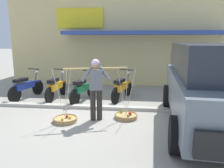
{
  "coord_description": "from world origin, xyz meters",
  "views": [
    {
      "loc": [
        1.17,
        -5.91,
        2.2
      ],
      "look_at": [
        0.46,
        0.6,
        0.85
      ],
      "focal_mm": 34.57,
      "sensor_mm": 36.0,
      "label": 1
    }
  ],
  "objects_px": {
    "fruit_basket_left_side": "(126,116)",
    "parked_truck": "(212,84)",
    "motorcycle_third_in_row": "(83,89)",
    "fruit_vendor": "(96,86)",
    "motorcycle_nearest_shop": "(26,87)",
    "motorcycle_end_of_row": "(122,88)",
    "fruit_basket_right_side": "(65,119)",
    "motorcycle_second_in_row": "(56,87)"
  },
  "relations": [
    {
      "from": "fruit_vendor",
      "to": "motorcycle_second_in_row",
      "type": "height_order",
      "value": "fruit_vendor"
    },
    {
      "from": "motorcycle_end_of_row",
      "to": "parked_truck",
      "type": "relative_size",
      "value": 0.35
    },
    {
      "from": "fruit_basket_left_side",
      "to": "parked_truck",
      "type": "bearing_deg",
      "value": -11.15
    },
    {
      "from": "fruit_vendor",
      "to": "fruit_basket_left_side",
      "type": "xyz_separation_m",
      "value": [
        0.82,
        0.23,
        -0.9
      ]
    },
    {
      "from": "fruit_basket_left_side",
      "to": "fruit_basket_right_side",
      "type": "relative_size",
      "value": 1.0
    },
    {
      "from": "fruit_basket_left_side",
      "to": "fruit_basket_right_side",
      "type": "bearing_deg",
      "value": -164.59
    },
    {
      "from": "fruit_basket_left_side",
      "to": "motorcycle_third_in_row",
      "type": "relative_size",
      "value": 0.82
    },
    {
      "from": "fruit_basket_right_side",
      "to": "fruit_basket_left_side",
      "type": "bearing_deg",
      "value": 15.41
    },
    {
      "from": "fruit_vendor",
      "to": "motorcycle_second_in_row",
      "type": "xyz_separation_m",
      "value": [
        -1.87,
        1.96,
        -0.52
      ]
    },
    {
      "from": "motorcycle_nearest_shop",
      "to": "fruit_basket_right_side",
      "type": "bearing_deg",
      "value": -43.99
    },
    {
      "from": "motorcycle_third_in_row",
      "to": "parked_truck",
      "type": "bearing_deg",
      "value": -27.65
    },
    {
      "from": "fruit_basket_left_side",
      "to": "motorcycle_end_of_row",
      "type": "relative_size",
      "value": 0.83
    },
    {
      "from": "fruit_basket_left_side",
      "to": "motorcycle_second_in_row",
      "type": "bearing_deg",
      "value": 147.22
    },
    {
      "from": "fruit_basket_right_side",
      "to": "parked_truck",
      "type": "relative_size",
      "value": 0.29
    },
    {
      "from": "motorcycle_third_in_row",
      "to": "fruit_basket_right_side",
      "type": "bearing_deg",
      "value": -90.63
    },
    {
      "from": "motorcycle_second_in_row",
      "to": "parked_truck",
      "type": "height_order",
      "value": "parked_truck"
    },
    {
      "from": "motorcycle_second_in_row",
      "to": "fruit_basket_left_side",
      "type": "bearing_deg",
      "value": -32.78
    },
    {
      "from": "motorcycle_third_in_row",
      "to": "fruit_vendor",
      "type": "bearing_deg",
      "value": -65.77
    },
    {
      "from": "fruit_vendor",
      "to": "motorcycle_third_in_row",
      "type": "xyz_separation_m",
      "value": [
        -0.8,
        1.77,
        -0.52
      ]
    },
    {
      "from": "fruit_vendor",
      "to": "motorcycle_end_of_row",
      "type": "distance_m",
      "value": 2.28
    },
    {
      "from": "fruit_basket_left_side",
      "to": "fruit_basket_right_side",
      "type": "distance_m",
      "value": 1.7
    },
    {
      "from": "motorcycle_nearest_shop",
      "to": "motorcycle_end_of_row",
      "type": "distance_m",
      "value": 3.63
    },
    {
      "from": "fruit_vendor",
      "to": "fruit_basket_left_side",
      "type": "bearing_deg",
      "value": 15.34
    },
    {
      "from": "motorcycle_nearest_shop",
      "to": "motorcycle_second_in_row",
      "type": "xyz_separation_m",
      "value": [
        1.17,
        0.03,
        0.0
      ]
    },
    {
      "from": "motorcycle_nearest_shop",
      "to": "motorcycle_third_in_row",
      "type": "distance_m",
      "value": 2.26
    },
    {
      "from": "motorcycle_end_of_row",
      "to": "motorcycle_nearest_shop",
      "type": "bearing_deg",
      "value": -176.65
    },
    {
      "from": "motorcycle_second_in_row",
      "to": "parked_truck",
      "type": "xyz_separation_m",
      "value": [
        4.82,
        -2.16,
        0.68
      ]
    },
    {
      "from": "fruit_vendor",
      "to": "motorcycle_third_in_row",
      "type": "relative_size",
      "value": 0.95
    },
    {
      "from": "motorcycle_nearest_shop",
      "to": "fruit_vendor",
      "type": "bearing_deg",
      "value": -32.3
    },
    {
      "from": "motorcycle_second_in_row",
      "to": "motorcycle_end_of_row",
      "type": "xyz_separation_m",
      "value": [
        2.45,
        0.18,
        0.0
      ]
    },
    {
      "from": "motorcycle_third_in_row",
      "to": "motorcycle_second_in_row",
      "type": "bearing_deg",
      "value": 169.83
    },
    {
      "from": "motorcycle_nearest_shop",
      "to": "parked_truck",
      "type": "distance_m",
      "value": 6.4
    },
    {
      "from": "motorcycle_nearest_shop",
      "to": "motorcycle_third_in_row",
      "type": "relative_size",
      "value": 1.0
    },
    {
      "from": "motorcycle_end_of_row",
      "to": "parked_truck",
      "type": "distance_m",
      "value": 3.4
    },
    {
      "from": "motorcycle_nearest_shop",
      "to": "motorcycle_end_of_row",
      "type": "bearing_deg",
      "value": 3.35
    },
    {
      "from": "fruit_vendor",
      "to": "fruit_basket_right_side",
      "type": "bearing_deg",
      "value": -164.53
    },
    {
      "from": "fruit_basket_left_side",
      "to": "motorcycle_third_in_row",
      "type": "bearing_deg",
      "value": 136.34
    },
    {
      "from": "parked_truck",
      "to": "motorcycle_second_in_row",
      "type": "bearing_deg",
      "value": 155.92
    },
    {
      "from": "fruit_basket_left_side",
      "to": "motorcycle_second_in_row",
      "type": "xyz_separation_m",
      "value": [
        -2.69,
        1.74,
        0.38
      ]
    },
    {
      "from": "motorcycle_second_in_row",
      "to": "motorcycle_third_in_row",
      "type": "height_order",
      "value": "same"
    },
    {
      "from": "fruit_basket_left_side",
      "to": "motorcycle_third_in_row",
      "type": "distance_m",
      "value": 2.27
    },
    {
      "from": "motorcycle_end_of_row",
      "to": "motorcycle_third_in_row",
      "type": "bearing_deg",
      "value": -164.84
    }
  ]
}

